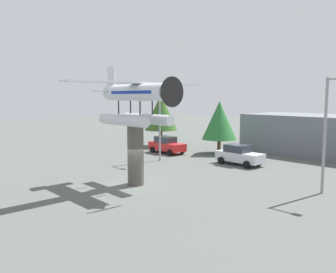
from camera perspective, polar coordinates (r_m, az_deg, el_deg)
The scene contains 10 objects.
ground_plane at distance 24.12m, azimuth -5.27°, elevation -7.84°, with size 140.00×140.00×0.00m, color #515651.
display_pedestal at distance 23.69m, azimuth -5.32°, elevation -3.03°, with size 1.10×1.10×4.10m, color #4C4742.
floatplane_monument at distance 23.26m, azimuth -5.22°, elevation 6.01°, with size 6.94×10.42×4.00m.
car_near_red at distance 37.00m, azimuth -0.22°, elevation -1.37°, with size 4.20×2.02×1.76m.
car_mid_silver at distance 31.37m, azimuth 11.55°, elevation -2.94°, with size 4.20×2.02×1.76m.
streetlight_primary at distance 32.16m, azimuth -1.09°, elevation 3.26°, with size 1.84×0.28×7.02m.
streetlight_secondary at distance 23.17m, azimuth 24.77°, elevation 1.50°, with size 1.84×0.28×7.12m.
storefront_building at distance 39.49m, azimuth 24.23°, elevation 0.22°, with size 15.89×7.37×4.04m, color slate.
tree_west at distance 41.73m, azimuth -1.16°, elevation 4.02°, with size 3.90×3.90×6.32m.
tree_east at distance 36.75m, azimuth 8.38°, elevation 2.63°, with size 3.59×3.59×5.52m.
Camera 1 is at (18.50, -14.26, 5.99)m, focal length 37.33 mm.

